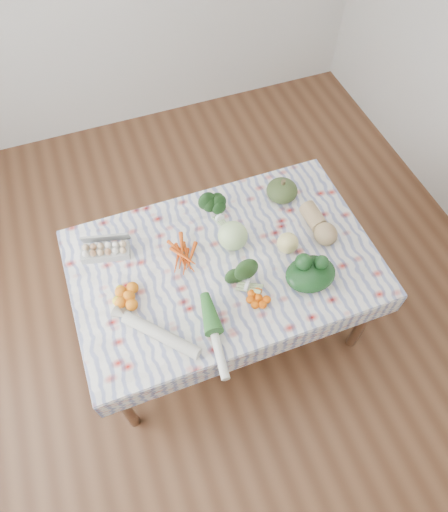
% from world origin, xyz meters
% --- Properties ---
extents(ground, '(4.50, 4.50, 0.00)m').
position_xyz_m(ground, '(0.00, 0.00, 0.00)').
color(ground, '#53301C').
rests_on(ground, ground).
extents(dining_table, '(1.60, 1.00, 0.75)m').
position_xyz_m(dining_table, '(0.00, 0.00, 0.68)').
color(dining_table, brown).
rests_on(dining_table, ground).
extents(tablecloth, '(1.66, 1.06, 0.01)m').
position_xyz_m(tablecloth, '(0.00, 0.00, 0.76)').
color(tablecloth, white).
rests_on(tablecloth, dining_table).
extents(egg_carton, '(0.28, 0.16, 0.07)m').
position_xyz_m(egg_carton, '(-0.59, 0.27, 0.80)').
color(egg_carton, '#A8A8A3').
rests_on(egg_carton, tablecloth).
extents(carrot_bunch, '(0.22, 0.20, 0.04)m').
position_xyz_m(carrot_bunch, '(-0.20, 0.10, 0.78)').
color(carrot_bunch, '#DE4D0F').
rests_on(carrot_bunch, tablecloth).
extents(kale_bunch, '(0.17, 0.16, 0.13)m').
position_xyz_m(kale_bunch, '(0.06, 0.31, 0.83)').
color(kale_bunch, '#173814').
rests_on(kale_bunch, tablecloth).
extents(kabocha_squash, '(0.23, 0.23, 0.12)m').
position_xyz_m(kabocha_squash, '(0.48, 0.31, 0.82)').
color(kabocha_squash, '#3D4F25').
rests_on(kabocha_squash, tablecloth).
extents(cabbage, '(0.21, 0.21, 0.17)m').
position_xyz_m(cabbage, '(0.09, 0.09, 0.84)').
color(cabbage, '#BCE18F').
rests_on(cabbage, tablecloth).
extents(butternut_squash, '(0.14, 0.29, 0.13)m').
position_xyz_m(butternut_squash, '(0.58, 0.02, 0.83)').
color(butternut_squash, tan).
rests_on(butternut_squash, tablecloth).
extents(orange_cluster, '(0.25, 0.25, 0.07)m').
position_xyz_m(orange_cluster, '(-0.54, -0.05, 0.80)').
color(orange_cluster, orange).
rests_on(orange_cluster, tablecloth).
extents(broccoli, '(0.24, 0.24, 0.12)m').
position_xyz_m(broccoli, '(0.01, -0.16, 0.82)').
color(broccoli, '#224419').
rests_on(broccoli, tablecloth).
extents(mandarin_cluster, '(0.19, 0.19, 0.04)m').
position_xyz_m(mandarin_cluster, '(0.09, -0.28, 0.78)').
color(mandarin_cluster, '#FF6207').
rests_on(mandarin_cluster, tablecloth).
extents(grapefruit, '(0.15, 0.15, 0.12)m').
position_xyz_m(grapefruit, '(0.36, -0.04, 0.82)').
color(grapefruit, '#F5E385').
rests_on(grapefruit, tablecloth).
extents(spinach_bag, '(0.29, 0.24, 0.12)m').
position_xyz_m(spinach_bag, '(0.39, -0.26, 0.82)').
color(spinach_bag, '#123314').
rests_on(spinach_bag, tablecloth).
extents(daikon, '(0.35, 0.38, 0.06)m').
position_xyz_m(daikon, '(-0.44, -0.31, 0.79)').
color(daikon, beige).
rests_on(daikon, tablecloth).
extents(leek, '(0.10, 0.44, 0.05)m').
position_xyz_m(leek, '(-0.20, -0.41, 0.79)').
color(leek, white).
rests_on(leek, tablecloth).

